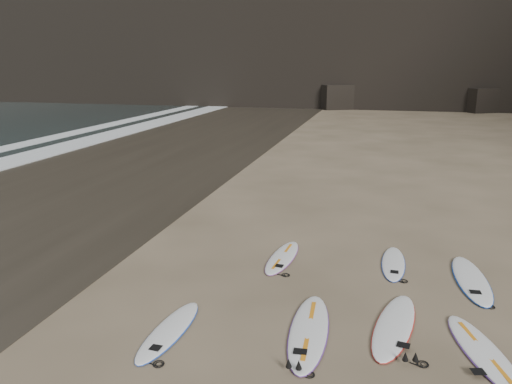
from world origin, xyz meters
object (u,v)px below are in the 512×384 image
at_px(surfboard_3, 483,352).
at_px(surfboard_6, 393,263).
at_px(surfboard_1, 309,330).
at_px(surfboard_7, 471,279).
at_px(surfboard_5, 282,257).
at_px(surfboard_2, 394,325).
at_px(surfboard_0, 169,330).

relative_size(surfboard_3, surfboard_6, 1.13).
distance_m(surfboard_1, surfboard_7, 4.41).
bearing_deg(surfboard_7, surfboard_3, -98.09).
bearing_deg(surfboard_5, surfboard_7, 0.77).
distance_m(surfboard_2, surfboard_7, 3.01).
bearing_deg(surfboard_3, surfboard_5, 124.86).
bearing_deg(surfboard_7, surfboard_0, -149.99).
height_order(surfboard_1, surfboard_2, surfboard_1).
relative_size(surfboard_0, surfboard_6, 1.02).
distance_m(surfboard_1, surfboard_5, 3.52).
height_order(surfboard_2, surfboard_5, surfboard_2).
height_order(surfboard_6, surfboard_7, surfboard_7).
height_order(surfboard_2, surfboard_7, surfboard_7).
distance_m(surfboard_5, surfboard_7, 4.33).
bearing_deg(surfboard_7, surfboard_6, 158.63).
bearing_deg(surfboard_5, surfboard_3, -34.74).
distance_m(surfboard_2, surfboard_3, 1.52).
relative_size(surfboard_3, surfboard_5, 1.08).
distance_m(surfboard_3, surfboard_6, 3.84).
xyz_separation_m(surfboard_5, surfboard_6, (2.66, 0.28, -0.00)).
xyz_separation_m(surfboard_0, surfboard_3, (5.36, 0.62, 0.00)).
bearing_deg(surfboard_2, surfboard_7, 66.04).
relative_size(surfboard_1, surfboard_2, 1.06).
height_order(surfboard_0, surfboard_5, surfboard_5).
bearing_deg(surfboard_5, surfboard_1, -66.66).
distance_m(surfboard_3, surfboard_5, 5.23).
bearing_deg(surfboard_7, surfboard_5, 173.39).
bearing_deg(surfboard_2, surfboard_5, 143.98).
height_order(surfboard_0, surfboard_6, surfboard_0).
bearing_deg(surfboard_1, surfboard_5, 106.34).
xyz_separation_m(surfboard_5, surfboard_7, (4.33, -0.28, 0.01)).
height_order(surfboard_0, surfboard_3, surfboard_3).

